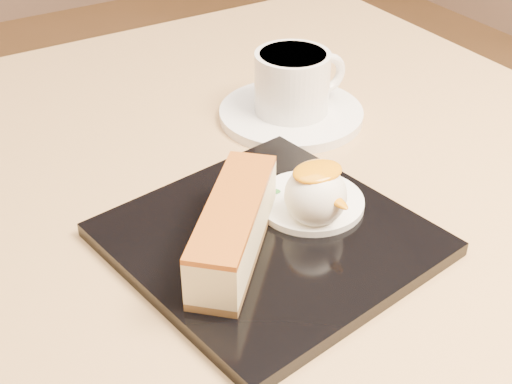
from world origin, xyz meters
TOP-DOWN VIEW (x-y plane):
  - table at (0.00, 0.00)m, footprint 0.80×0.80m
  - dessert_plate at (-0.02, -0.09)m, footprint 0.25×0.25m
  - cheesecake at (-0.06, -0.09)m, footprint 0.12×0.13m
  - cream_smear at (0.03, -0.07)m, footprint 0.09×0.09m
  - ice_cream_scoop at (0.02, -0.09)m, footprint 0.05×0.05m
  - mango_sauce at (0.02, -0.09)m, footprint 0.04×0.03m
  - mint_sprig at (-0.00, -0.05)m, footprint 0.03×0.02m
  - saucer at (0.11, 0.08)m, footprint 0.15×0.15m
  - coffee_cup at (0.11, 0.08)m, footprint 0.10×0.08m

SIDE VIEW (x-z plane):
  - table at x=0.00m, z-range 0.20..0.92m
  - saucer at x=0.11m, z-range 0.72..0.73m
  - dessert_plate at x=-0.02m, z-range 0.72..0.73m
  - cream_smear at x=0.03m, z-range 0.73..0.74m
  - mint_sprig at x=0.00m, z-range 0.74..0.74m
  - cheesecake at x=-0.06m, z-range 0.73..0.78m
  - ice_cream_scoop at x=0.02m, z-range 0.73..0.78m
  - coffee_cup at x=0.11m, z-range 0.73..0.79m
  - mango_sauce at x=0.02m, z-range 0.77..0.78m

